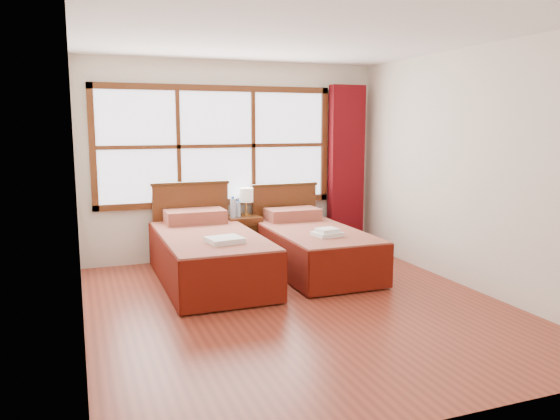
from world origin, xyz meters
name	(u,v)px	position (x,y,z in m)	size (l,w,h in m)	color
floor	(298,306)	(0.00, 0.00, 0.00)	(4.50, 4.50, 0.00)	brown
ceiling	(300,34)	(0.00, 0.00, 2.60)	(4.50, 4.50, 0.00)	white
wall_back	(234,161)	(0.00, 2.25, 1.30)	(4.00, 4.00, 0.00)	silver
wall_left	(76,184)	(-2.00, 0.00, 1.30)	(4.50, 4.50, 0.00)	silver
wall_right	(470,169)	(2.00, 0.00, 1.30)	(4.50, 4.50, 0.00)	silver
window	(217,146)	(-0.25, 2.21, 1.50)	(3.16, 0.06, 1.56)	white
curtain	(346,168)	(1.60, 2.11, 1.17)	(0.50, 0.16, 2.30)	#63090F
bed_left	(208,253)	(-0.62, 1.20, 0.32)	(1.08, 2.10, 1.05)	#3C210C
bed_right	(312,246)	(0.67, 1.20, 0.30)	(1.01, 2.03, 0.98)	#3C210C
nightstand	(243,238)	(0.04, 1.99, 0.29)	(0.44, 0.43, 0.59)	#542912
towels_left	(225,240)	(-0.58, 0.63, 0.59)	(0.39, 0.36, 0.06)	white
towels_right	(327,233)	(0.65, 0.72, 0.56)	(0.33, 0.30, 0.09)	white
lamp	(246,196)	(0.11, 2.08, 0.84)	(0.19, 0.19, 0.36)	#C28E3E
bottle_near	(233,208)	(-0.11, 1.96, 0.71)	(0.07, 0.07, 0.28)	#ACC4DD
bottle_far	(238,209)	(-0.03, 1.98, 0.69)	(0.06, 0.06, 0.23)	#ACC4DD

